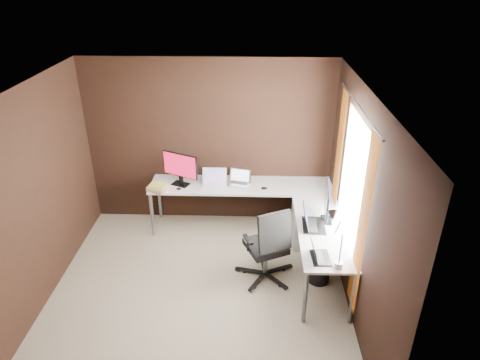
% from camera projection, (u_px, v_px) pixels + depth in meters
% --- Properties ---
extents(room, '(3.60, 3.60, 2.50)m').
position_uv_depth(room, '(225.00, 201.00, 4.71)').
color(room, tan).
rests_on(room, ground).
extents(desk, '(2.65, 2.25, 0.73)m').
position_uv_depth(desk, '(267.00, 204.00, 5.83)').
color(desk, white).
rests_on(desk, ground).
extents(drawer_pedestal, '(0.42, 0.50, 0.60)m').
position_uv_depth(drawer_pedestal, '(307.00, 224.00, 6.09)').
color(drawer_pedestal, white).
rests_on(drawer_pedestal, ground).
extents(monitor_left, '(0.52, 0.27, 0.49)m').
position_uv_depth(monitor_left, '(180.00, 167.00, 6.12)').
color(monitor_left, black).
rests_on(monitor_left, desk).
extents(monitor_right, '(0.16, 0.56, 0.46)m').
position_uv_depth(monitor_right, '(327.00, 202.00, 5.25)').
color(monitor_right, black).
rests_on(monitor_right, desk).
extents(laptop_white, '(0.35, 0.25, 0.23)m').
position_uv_depth(laptop_white, '(214.00, 182.00, 6.21)').
color(laptop_white, white).
rests_on(laptop_white, desk).
extents(laptop_silver, '(0.35, 0.29, 0.21)m').
position_uv_depth(laptop_silver, '(239.00, 181.00, 6.24)').
color(laptop_silver, silver).
rests_on(laptop_silver, desk).
extents(laptop_black_big, '(0.29, 0.40, 0.26)m').
position_uv_depth(laptop_black_big, '(311.00, 222.00, 5.24)').
color(laptop_black_big, black).
rests_on(laptop_black_big, desk).
extents(laptop_black_small, '(0.22, 0.30, 0.20)m').
position_uv_depth(laptop_black_small, '(318.00, 255.00, 4.67)').
color(laptop_black_small, black).
rests_on(laptop_black_small, desk).
extents(book_stack, '(0.33, 0.30, 0.08)m').
position_uv_depth(book_stack, '(158.00, 187.00, 6.07)').
color(book_stack, '#B1765F').
rests_on(book_stack, desk).
extents(mouse_left, '(0.09, 0.07, 0.03)m').
position_uv_depth(mouse_left, '(179.00, 189.00, 6.09)').
color(mouse_left, black).
rests_on(mouse_left, desk).
extents(mouse_corner, '(0.10, 0.08, 0.03)m').
position_uv_depth(mouse_corner, '(264.00, 188.00, 6.10)').
color(mouse_corner, black).
rests_on(mouse_corner, desk).
extents(desk_lamp, '(0.20, 0.24, 0.65)m').
position_uv_depth(desk_lamp, '(335.00, 232.00, 4.43)').
color(desk_lamp, slate).
rests_on(desk_lamp, desk).
extents(office_chair, '(0.60, 0.64, 1.06)m').
position_uv_depth(office_chair, '(267.00, 258.00, 5.38)').
color(office_chair, black).
rests_on(office_chair, ground).
extents(wastebasket, '(0.36, 0.36, 0.31)m').
position_uv_depth(wastebasket, '(319.00, 270.00, 5.40)').
color(wastebasket, black).
rests_on(wastebasket, ground).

